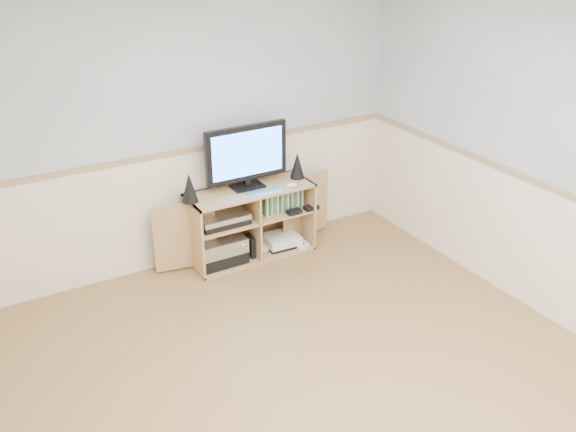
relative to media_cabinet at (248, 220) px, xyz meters
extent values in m
cube|color=tan|center=(-0.47, -2.06, -0.34)|extent=(4.00, 4.50, 0.02)
cube|color=silver|center=(-0.47, 0.20, 0.92)|extent=(4.00, 0.02, 2.50)
cube|color=#F0E2C4|center=(-0.47, 0.18, 0.17)|extent=(4.00, 0.01, 1.00)
cube|color=tan|center=(-0.47, 0.17, 0.69)|extent=(4.00, 0.02, 0.04)
cube|color=tan|center=(0.00, -0.05, -0.32)|extent=(1.12, 0.42, 0.02)
cube|color=tan|center=(0.00, -0.05, 0.31)|extent=(1.12, 0.42, 0.02)
cube|color=tan|center=(-0.55, -0.05, -0.01)|extent=(0.02, 0.42, 0.65)
cube|color=tan|center=(0.55, -0.05, -0.01)|extent=(0.02, 0.42, 0.65)
cube|color=tan|center=(0.00, 0.15, -0.01)|extent=(1.12, 0.02, 0.65)
cube|color=tan|center=(0.00, -0.05, -0.01)|extent=(0.02, 0.40, 0.61)
cube|color=tan|center=(-0.28, -0.05, 0.05)|extent=(0.53, 0.38, 0.02)
cube|color=tan|center=(0.28, -0.05, 0.05)|extent=(0.53, 0.38, 0.02)
cube|color=tan|center=(-0.61, 0.00, -0.01)|extent=(0.54, 0.11, 0.61)
cube|color=tan|center=(0.61, 0.00, -0.01)|extent=(0.54, 0.11, 0.61)
cube|color=black|center=(0.00, 0.00, 0.33)|extent=(0.28, 0.18, 0.02)
cube|color=black|center=(0.00, 0.00, 0.37)|extent=(0.05, 0.04, 0.06)
cube|color=black|center=(0.00, 0.00, 0.64)|extent=(0.75, 0.05, 0.48)
cube|color=#2F7EFB|center=(0.00, -0.03, 0.64)|extent=(0.66, 0.01, 0.40)
cone|color=black|center=(-0.55, -0.03, 0.44)|extent=(0.14, 0.14, 0.25)
cone|color=black|center=(0.49, -0.03, 0.44)|extent=(0.13, 0.13, 0.24)
cube|color=silver|center=(0.07, -0.19, 0.32)|extent=(0.32, 0.16, 0.01)
ellipsoid|color=white|center=(0.34, -0.19, 0.34)|extent=(0.11, 0.08, 0.04)
cube|color=black|center=(-0.32, -0.05, -0.26)|extent=(0.43, 0.32, 0.11)
cube|color=silver|center=(-0.32, -0.05, -0.14)|extent=(0.43, 0.32, 0.13)
cube|color=black|center=(-0.28, -0.05, 0.08)|extent=(0.43, 0.30, 0.05)
cube|color=silver|center=(-0.28, -0.05, 0.13)|extent=(0.43, 0.30, 0.05)
cube|color=black|center=(-0.04, -0.10, -0.21)|extent=(0.04, 0.14, 0.20)
cube|color=white|center=(0.18, -0.02, -0.29)|extent=(0.22, 0.17, 0.05)
cube|color=black|center=(0.30, -0.07, -0.30)|extent=(0.31, 0.25, 0.03)
cube|color=white|center=(0.30, -0.07, -0.24)|extent=(0.32, 0.27, 0.08)
cube|color=white|center=(0.50, -0.15, -0.30)|extent=(0.04, 0.14, 0.03)
cube|color=white|center=(0.48, 0.01, -0.30)|extent=(0.09, 0.15, 0.03)
cube|color=#3F8C3F|center=(0.30, -0.07, 0.15)|extent=(0.39, 0.13, 0.19)
cube|color=white|center=(0.53, 0.17, 0.27)|extent=(0.12, 0.03, 0.12)
camera|label=1|loc=(-2.29, -4.66, 2.53)|focal=40.00mm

